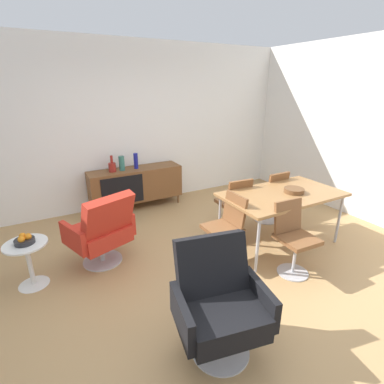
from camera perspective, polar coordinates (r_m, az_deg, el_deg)
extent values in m
plane|color=tan|center=(3.51, 0.99, -16.20)|extent=(8.32, 8.32, 0.00)
cube|color=white|center=(5.29, -13.29, 12.29)|extent=(6.80, 0.12, 2.80)
cube|color=white|center=(5.26, 33.54, 9.46)|extent=(0.12, 5.60, 2.80)
cube|color=brown|center=(5.24, -10.93, 1.57)|extent=(1.60, 0.44, 0.56)
cube|color=black|center=(4.96, -13.39, 0.28)|extent=(0.70, 0.01, 0.48)
cylinder|color=brown|center=(5.05, -18.03, -4.19)|extent=(0.03, 0.03, 0.16)
cylinder|color=brown|center=(5.47, -2.74, -1.29)|extent=(0.03, 0.03, 0.16)
cylinder|color=brown|center=(5.36, -18.76, -2.84)|extent=(0.03, 0.03, 0.16)
cylinder|color=brown|center=(5.75, -4.23, -0.19)|extent=(0.03, 0.03, 0.16)
cylinder|color=maroon|center=(5.04, -15.36, 4.67)|extent=(0.12, 0.12, 0.15)
cylinder|color=maroon|center=(5.01, -15.50, 6.17)|extent=(0.04, 0.04, 0.13)
cylinder|color=#337266|center=(5.07, -13.61, 5.48)|extent=(0.09, 0.09, 0.25)
cylinder|color=navy|center=(5.13, -10.94, 5.99)|extent=(0.07, 0.07, 0.27)
cube|color=olive|center=(4.04, 17.28, -0.44)|extent=(1.60, 0.90, 0.04)
cylinder|color=#B7B7BC|center=(3.48, 12.73, -10.20)|extent=(0.04, 0.04, 0.70)
cylinder|color=#B7B7BC|center=(4.49, 26.84, -4.82)|extent=(0.04, 0.04, 0.70)
cylinder|color=#B7B7BC|center=(4.02, 5.46, -5.41)|extent=(0.04, 0.04, 0.70)
cylinder|color=#B7B7BC|center=(4.92, 19.55, -1.62)|extent=(0.04, 0.04, 0.70)
cylinder|color=brown|center=(4.09, 19.35, 0.29)|extent=(0.26, 0.26, 0.06)
cube|color=brown|center=(3.53, 19.91, -8.68)|extent=(0.42, 0.42, 0.05)
cube|color=brown|center=(3.55, 18.29, -4.44)|extent=(0.38, 0.11, 0.38)
cylinder|color=#B7B7BC|center=(3.65, 19.46, -11.95)|extent=(0.04, 0.04, 0.42)
cylinder|color=#B7B7BC|center=(3.76, 19.08, -14.62)|extent=(0.36, 0.36, 0.01)
cube|color=brown|center=(4.35, 7.88, -2.04)|extent=(0.43, 0.43, 0.05)
cube|color=brown|center=(4.13, 9.33, -0.15)|extent=(0.39, 0.12, 0.38)
cylinder|color=#B7B7BC|center=(4.44, 7.73, -4.88)|extent=(0.04, 0.04, 0.42)
cylinder|color=#B7B7BC|center=(4.54, 7.61, -7.24)|extent=(0.36, 0.36, 0.01)
cube|color=brown|center=(3.57, 5.93, -7.14)|extent=(0.41, 0.41, 0.05)
cube|color=brown|center=(3.58, 8.40, -3.38)|extent=(0.10, 0.38, 0.38)
cylinder|color=#B7B7BC|center=(3.69, 5.79, -10.42)|extent=(0.04, 0.04, 0.42)
cylinder|color=#B7B7BC|center=(3.80, 5.68, -13.10)|extent=(0.36, 0.36, 0.01)
cube|color=brown|center=(4.78, 14.68, -0.46)|extent=(0.40, 0.40, 0.05)
cube|color=brown|center=(4.59, 16.44, 1.35)|extent=(0.38, 0.09, 0.38)
cylinder|color=#B7B7BC|center=(4.86, 14.43, -3.08)|extent=(0.04, 0.04, 0.42)
cylinder|color=#B7B7BC|center=(4.95, 14.22, -5.28)|extent=(0.36, 0.36, 0.01)
cube|color=red|center=(3.75, -17.65, -7.86)|extent=(0.75, 0.73, 0.20)
cube|color=red|center=(3.43, -16.09, -4.65)|extent=(0.66, 0.45, 0.51)
cube|color=red|center=(3.87, -13.62, -5.23)|extent=(0.23, 0.49, 0.28)
cube|color=red|center=(3.59, -22.30, -8.39)|extent=(0.23, 0.49, 0.28)
cylinder|color=#B7B7BC|center=(3.87, -17.27, -11.00)|extent=(0.06, 0.06, 0.28)
cylinder|color=#B7B7BC|center=(3.94, -17.06, -12.65)|extent=(0.48, 0.48, 0.02)
cube|color=black|center=(2.51, 5.90, -22.86)|extent=(0.69, 0.66, 0.20)
cube|color=black|center=(2.48, 3.90, -14.07)|extent=(0.64, 0.38, 0.51)
cube|color=black|center=(2.37, -2.02, -23.23)|extent=(0.15, 0.51, 0.28)
cube|color=black|center=(2.58, 13.13, -19.58)|extent=(0.15, 0.51, 0.28)
cylinder|color=#B7B7BC|center=(2.68, 5.69, -26.62)|extent=(0.06, 0.06, 0.28)
cylinder|color=#B7B7BC|center=(2.77, 5.58, -28.48)|extent=(0.48, 0.48, 0.02)
cylinder|color=white|center=(3.58, -29.87, -8.85)|extent=(0.44, 0.44, 0.02)
cylinder|color=white|center=(3.70, -29.16, -12.39)|extent=(0.05, 0.05, 0.50)
cone|color=white|center=(3.83, -28.53, -15.45)|extent=(0.32, 0.32, 0.02)
cylinder|color=#262628|center=(3.56, -29.97, -8.35)|extent=(0.20, 0.20, 0.05)
sphere|color=orange|center=(3.54, -29.46, -7.60)|extent=(0.07, 0.07, 0.07)
sphere|color=orange|center=(3.58, -30.28, -7.46)|extent=(0.07, 0.07, 0.07)
sphere|color=orange|center=(3.51, -30.44, -7.99)|extent=(0.07, 0.07, 0.07)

